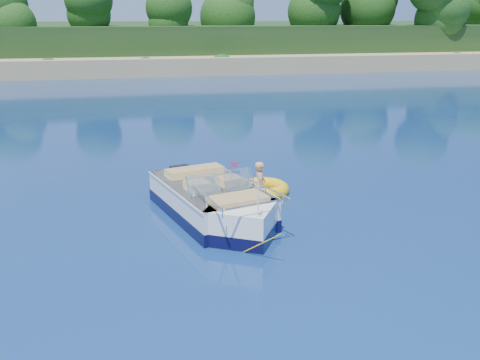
# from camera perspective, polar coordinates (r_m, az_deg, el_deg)

# --- Properties ---
(ground) EXTENTS (160.00, 160.00, 0.00)m
(ground) POSITION_cam_1_polar(r_m,az_deg,el_deg) (12.16, -5.95, -6.50)
(ground) COLOR #0A1A4B
(ground) RESTS_ON ground
(shoreline) EXTENTS (170.00, 59.00, 6.00)m
(shoreline) POSITION_cam_1_polar(r_m,az_deg,el_deg) (74.98, -11.88, 13.74)
(shoreline) COLOR #998559
(shoreline) RESTS_ON ground
(treeline) EXTENTS (150.00, 7.12, 8.19)m
(treeline) POSITION_cam_1_polar(r_m,az_deg,el_deg) (52.13, -11.66, 17.49)
(treeline) COLOR #312010
(treeline) RESTS_ON ground
(motorboat) EXTENTS (2.87, 5.43, 1.85)m
(motorboat) POSITION_cam_1_polar(r_m,az_deg,el_deg) (13.25, -2.56, -2.74)
(motorboat) COLOR white
(motorboat) RESTS_ON ground
(tow_tube) EXTENTS (1.68, 1.68, 0.39)m
(tow_tube) POSITION_cam_1_polar(r_m,az_deg,el_deg) (15.33, 2.49, -0.98)
(tow_tube) COLOR yellow
(tow_tube) RESTS_ON ground
(boy) EXTENTS (0.43, 0.79, 1.47)m
(boy) POSITION_cam_1_polar(r_m,az_deg,el_deg) (15.34, 2.13, -1.36)
(boy) COLOR tan
(boy) RESTS_ON ground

